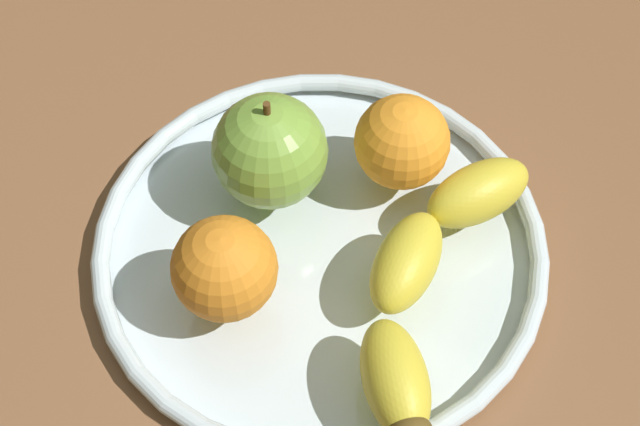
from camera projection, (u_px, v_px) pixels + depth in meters
ground_plane at (320, 272)px, 63.45cm from camera, size 138.44×138.44×4.00cm
fruit_bowl at (320, 248)px, 61.05cm from camera, size 28.50×28.50×1.80cm
banana at (427, 282)px, 56.54cm from camera, size 21.77×8.33×3.64cm
apple at (270, 151)px, 59.70cm from camera, size 7.23×7.23×8.03cm
orange_front_right at (402, 142)px, 60.85cm from camera, size 6.07×6.07×6.07cm
orange_back_right at (224, 269)px, 55.54cm from camera, size 6.20×6.20×6.20cm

